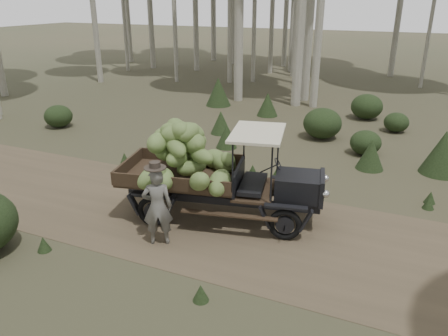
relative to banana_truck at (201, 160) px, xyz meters
The scene contains 5 objects.
ground 1.67m from the banana_truck, 12.64° to the right, with size 120.00×120.00×0.00m, color #473D2B.
dirt_track 1.67m from the banana_truck, 12.64° to the right, with size 70.00×4.00×0.01m, color brown.
banana_truck is the anchor object (origin of this frame).
farmer 1.53m from the banana_truck, 99.81° to the right, with size 0.69×0.61×1.73m.
undergrowth 2.82m from the banana_truck, 19.02° to the left, with size 24.39×21.59×1.37m.
Camera 1 is at (3.00, -7.63, 4.61)m, focal length 35.00 mm.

